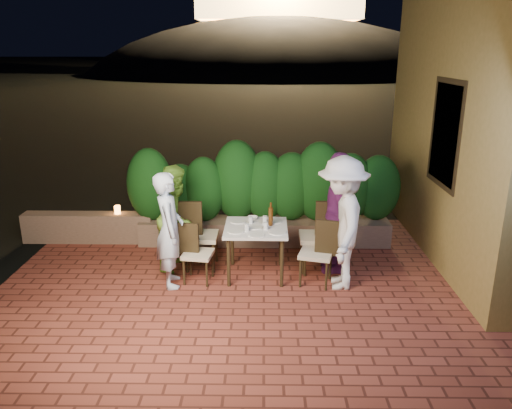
{
  "coord_description": "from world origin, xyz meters",
  "views": [
    {
      "loc": [
        0.18,
        -5.66,
        3.17
      ],
      "look_at": [
        0.08,
        1.1,
        1.05
      ],
      "focal_mm": 35.0,
      "sensor_mm": 36.0,
      "label": 1
    }
  ],
  "objects_px": {
    "bowl": "(253,218)",
    "chair_left_front": "(198,253)",
    "diner_blue": "(169,230)",
    "chair_right_back": "(316,235)",
    "chair_right_front": "(316,252)",
    "beer_bottle": "(271,214)",
    "diner_white": "(342,223)",
    "diner_purple": "(338,212)",
    "diner_green": "(177,217)",
    "chair_left_back": "(201,235)",
    "dining_table": "(256,251)",
    "parapet_lamp": "(117,210)"
  },
  "relations": [
    {
      "from": "beer_bottle",
      "to": "diner_purple",
      "type": "distance_m",
      "value": 0.99
    },
    {
      "from": "chair_left_back",
      "to": "chair_right_back",
      "type": "relative_size",
      "value": 0.98
    },
    {
      "from": "chair_left_back",
      "to": "diner_purple",
      "type": "distance_m",
      "value": 2.04
    },
    {
      "from": "parapet_lamp",
      "to": "chair_right_back",
      "type": "bearing_deg",
      "value": -18.0
    },
    {
      "from": "chair_left_front",
      "to": "chair_left_back",
      "type": "distance_m",
      "value": 0.49
    },
    {
      "from": "diner_blue",
      "to": "diner_white",
      "type": "distance_m",
      "value": 2.34
    },
    {
      "from": "chair_left_front",
      "to": "diner_blue",
      "type": "height_order",
      "value": "diner_blue"
    },
    {
      "from": "chair_left_back",
      "to": "dining_table",
      "type": "bearing_deg",
      "value": -18.04
    },
    {
      "from": "beer_bottle",
      "to": "chair_left_front",
      "type": "relative_size",
      "value": 0.39
    },
    {
      "from": "chair_right_front",
      "to": "diner_white",
      "type": "bearing_deg",
      "value": -175.32
    },
    {
      "from": "diner_blue",
      "to": "diner_green",
      "type": "bearing_deg",
      "value": -12.01
    },
    {
      "from": "chair_right_front",
      "to": "diner_white",
      "type": "relative_size",
      "value": 0.52
    },
    {
      "from": "chair_right_back",
      "to": "chair_left_front",
      "type": "bearing_deg",
      "value": 15.34
    },
    {
      "from": "dining_table",
      "to": "chair_left_back",
      "type": "xyz_separation_m",
      "value": [
        -0.82,
        0.27,
        0.14
      ]
    },
    {
      "from": "dining_table",
      "to": "beer_bottle",
      "type": "bearing_deg",
      "value": 16.99
    },
    {
      "from": "chair_left_front",
      "to": "diner_purple",
      "type": "distance_m",
      "value": 2.1
    },
    {
      "from": "chair_right_front",
      "to": "diner_purple",
      "type": "distance_m",
      "value": 0.73
    },
    {
      "from": "parapet_lamp",
      "to": "diner_green",
      "type": "bearing_deg",
      "value": -40.13
    },
    {
      "from": "chair_right_back",
      "to": "chair_right_front",
      "type": "bearing_deg",
      "value": 84.86
    },
    {
      "from": "dining_table",
      "to": "diner_green",
      "type": "height_order",
      "value": "diner_green"
    },
    {
      "from": "beer_bottle",
      "to": "diner_blue",
      "type": "distance_m",
      "value": 1.44
    },
    {
      "from": "bowl",
      "to": "chair_left_front",
      "type": "distance_m",
      "value": 0.99
    },
    {
      "from": "diner_blue",
      "to": "beer_bottle",
      "type": "bearing_deg",
      "value": -86.7
    },
    {
      "from": "chair_right_front",
      "to": "parapet_lamp",
      "type": "xyz_separation_m",
      "value": [
        -3.2,
        1.55,
        0.1
      ]
    },
    {
      "from": "bowl",
      "to": "chair_right_back",
      "type": "xyz_separation_m",
      "value": [
        0.94,
        -0.09,
        -0.24
      ]
    },
    {
      "from": "bowl",
      "to": "chair_left_back",
      "type": "relative_size",
      "value": 0.15
    },
    {
      "from": "chair_right_back",
      "to": "parapet_lamp",
      "type": "height_order",
      "value": "chair_right_back"
    },
    {
      "from": "chair_left_front",
      "to": "diner_white",
      "type": "relative_size",
      "value": 0.47
    },
    {
      "from": "bowl",
      "to": "diner_green",
      "type": "bearing_deg",
      "value": -178.18
    },
    {
      "from": "dining_table",
      "to": "beer_bottle",
      "type": "height_order",
      "value": "beer_bottle"
    },
    {
      "from": "chair_left_front",
      "to": "chair_right_back",
      "type": "xyz_separation_m",
      "value": [
        1.7,
        0.45,
        0.1
      ]
    },
    {
      "from": "diner_green",
      "to": "chair_right_back",
      "type": "bearing_deg",
      "value": -75.43
    },
    {
      "from": "chair_left_back",
      "to": "chair_right_back",
      "type": "distance_m",
      "value": 1.71
    },
    {
      "from": "chair_left_front",
      "to": "parapet_lamp",
      "type": "relative_size",
      "value": 6.17
    },
    {
      "from": "diner_white",
      "to": "diner_purple",
      "type": "distance_m",
      "value": 0.54
    },
    {
      "from": "dining_table",
      "to": "diner_purple",
      "type": "distance_m",
      "value": 1.32
    },
    {
      "from": "chair_left_front",
      "to": "chair_right_back",
      "type": "bearing_deg",
      "value": 22.92
    },
    {
      "from": "chair_left_front",
      "to": "diner_white",
      "type": "xyz_separation_m",
      "value": [
        1.98,
        -0.11,
        0.49
      ]
    },
    {
      "from": "chair_right_front",
      "to": "diner_blue",
      "type": "xyz_separation_m",
      "value": [
        -2.02,
        -0.05,
        0.33
      ]
    },
    {
      "from": "chair_right_front",
      "to": "parapet_lamp",
      "type": "distance_m",
      "value": 3.56
    },
    {
      "from": "beer_bottle",
      "to": "parapet_lamp",
      "type": "distance_m",
      "value": 2.87
    },
    {
      "from": "dining_table",
      "to": "parapet_lamp",
      "type": "relative_size",
      "value": 6.35
    },
    {
      "from": "bowl",
      "to": "chair_left_front",
      "type": "relative_size",
      "value": 0.18
    },
    {
      "from": "beer_bottle",
      "to": "bowl",
      "type": "height_order",
      "value": "beer_bottle"
    },
    {
      "from": "bowl",
      "to": "diner_blue",
      "type": "height_order",
      "value": "diner_blue"
    },
    {
      "from": "bowl",
      "to": "chair_right_front",
      "type": "bearing_deg",
      "value": -33.13
    },
    {
      "from": "chair_right_back",
      "to": "diner_green",
      "type": "height_order",
      "value": "diner_green"
    },
    {
      "from": "beer_bottle",
      "to": "diner_purple",
      "type": "bearing_deg",
      "value": 9.79
    },
    {
      "from": "dining_table",
      "to": "diner_green",
      "type": "distance_m",
      "value": 1.28
    },
    {
      "from": "chair_left_front",
      "to": "diner_blue",
      "type": "xyz_separation_m",
      "value": [
        -0.36,
        -0.1,
        0.38
      ]
    }
  ]
}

